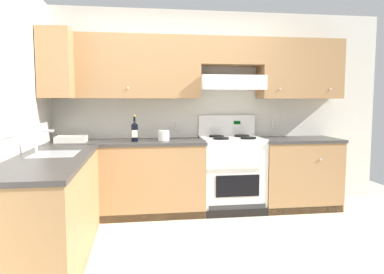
# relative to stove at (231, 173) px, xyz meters

# --- Properties ---
(ground_plane) EXTENTS (7.04, 7.04, 0.00)m
(ground_plane) POSITION_rel_stove_xyz_m (-0.68, -1.25, -0.48)
(ground_plane) COLOR beige
(wall_back) EXTENTS (4.68, 0.57, 2.55)m
(wall_back) POSITION_rel_stove_xyz_m (-0.27, 0.27, 1.00)
(wall_back) COLOR silver
(wall_back) RESTS_ON ground_plane
(wall_left) EXTENTS (0.47, 4.00, 2.55)m
(wall_left) POSITION_rel_stove_xyz_m (-2.27, -1.03, 0.87)
(wall_left) COLOR silver
(wall_left) RESTS_ON ground_plane
(counter_back_run) EXTENTS (3.60, 0.65, 0.91)m
(counter_back_run) POSITION_rel_stove_xyz_m (-0.53, -0.01, -0.03)
(counter_back_run) COLOR #A87A4C
(counter_back_run) RESTS_ON ground_plane
(counter_left_run) EXTENTS (0.63, 1.91, 1.13)m
(counter_left_run) POSITION_rel_stove_xyz_m (-1.92, -1.25, -0.02)
(counter_left_run) COLOR #A87A4C
(counter_left_run) RESTS_ON ground_plane
(stove) EXTENTS (0.76, 0.62, 1.20)m
(stove) POSITION_rel_stove_xyz_m (0.00, 0.00, 0.00)
(stove) COLOR white
(stove) RESTS_ON ground_plane
(wine_bottle) EXTENTS (0.08, 0.08, 0.32)m
(wine_bottle) POSITION_rel_stove_xyz_m (-1.21, -0.08, 0.56)
(wine_bottle) COLOR black
(wine_bottle) RESTS_ON counter_back_run
(bowl) EXTENTS (0.35, 0.27, 0.07)m
(bowl) POSITION_rel_stove_xyz_m (-1.94, -0.02, 0.45)
(bowl) COLOR beige
(bowl) RESTS_ON counter_back_run
(paper_towel_roll) EXTENTS (0.13, 0.13, 0.12)m
(paper_towel_roll) POSITION_rel_stove_xyz_m (-0.86, -0.03, 0.49)
(paper_towel_roll) COLOR white
(paper_towel_roll) RESTS_ON counter_back_run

